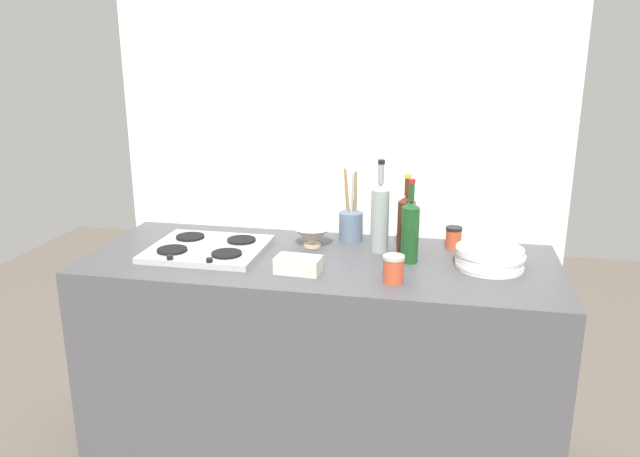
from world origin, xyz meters
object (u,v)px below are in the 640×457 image
object	(u,v)px
butter_dish	(298,265)
condiment_jar_rear	(454,237)
stovetop_hob	(208,248)
wine_bottle_mid_right	(406,222)
mixing_bowl	(312,236)
wine_bottle_mid_left	(380,216)
plate_stack	(490,258)
wine_bottle_leftmost	(410,231)
utensil_crock	(351,225)
condiment_jar_front	(393,269)

from	to	relation	value
butter_dish	condiment_jar_rear	bearing A→B (deg)	36.13
stovetop_hob	butter_dish	bearing A→B (deg)	-20.85
wine_bottle_mid_right	condiment_jar_rear	xyz separation A→B (m)	(0.19, 0.08, -0.08)
mixing_bowl	wine_bottle_mid_left	bearing A→B (deg)	-1.90
plate_stack	wine_bottle_mid_left	size ratio (longest dim) A/B	0.69
plate_stack	mixing_bowl	xyz separation A→B (m)	(-0.69, 0.12, 0.01)
wine_bottle_leftmost	condiment_jar_rear	bearing A→B (deg)	51.28
condiment_jar_rear	butter_dish	bearing A→B (deg)	-143.87
stovetop_hob	utensil_crock	size ratio (longest dim) A/B	1.46
butter_dish	utensil_crock	xyz separation A→B (m)	(0.12, 0.42, 0.04)
stovetop_hob	condiment_jar_rear	bearing A→B (deg)	14.37
butter_dish	condiment_jar_front	distance (m)	0.34
plate_stack	wine_bottle_mid_right	world-z (taller)	wine_bottle_mid_right
wine_bottle_mid_right	condiment_jar_front	world-z (taller)	wine_bottle_mid_right
utensil_crock	condiment_jar_rear	bearing A→B (deg)	-3.17
wine_bottle_mid_left	wine_bottle_mid_right	distance (m)	0.11
wine_bottle_leftmost	plate_stack	bearing A→B (deg)	-1.06
condiment_jar_rear	wine_bottle_mid_left	bearing A→B (deg)	-160.87
wine_bottle_mid_right	mixing_bowl	size ratio (longest dim) A/B	1.96
utensil_crock	mixing_bowl	bearing A→B (deg)	-140.81
utensil_crock	condiment_jar_rear	world-z (taller)	utensil_crock
wine_bottle_mid_left	plate_stack	bearing A→B (deg)	-14.66
condiment_jar_front	condiment_jar_rear	size ratio (longest dim) A/B	1.09
stovetop_hob	plate_stack	size ratio (longest dim) A/B	1.75
utensil_crock	condiment_jar_front	bearing A→B (deg)	-64.16
mixing_bowl	condiment_jar_rear	world-z (taller)	condiment_jar_rear
utensil_crock	condiment_jar_front	xyz separation A→B (m)	(0.22, -0.45, -0.02)
stovetop_hob	mixing_bowl	size ratio (longest dim) A/B	2.78
condiment_jar_front	mixing_bowl	bearing A→B (deg)	136.83
plate_stack	condiment_jar_front	xyz separation A→B (m)	(-0.33, -0.22, 0.01)
mixing_bowl	condiment_jar_rear	xyz separation A→B (m)	(0.56, 0.09, 0.00)
wine_bottle_leftmost	butter_dish	size ratio (longest dim) A/B	1.98
butter_dish	mixing_bowl	bearing A→B (deg)	92.88
wine_bottle_mid_left	wine_bottle_mid_right	size ratio (longest dim) A/B	1.18
wine_bottle_leftmost	mixing_bowl	size ratio (longest dim) A/B	2.00
wine_bottle_mid_left	stovetop_hob	bearing A→B (deg)	-167.76
wine_bottle_mid_left	condiment_jar_front	xyz separation A→B (m)	(0.08, -0.33, -0.10)
wine_bottle_mid_left	wine_bottle_leftmost	bearing A→B (deg)	-39.85
stovetop_hob	wine_bottle_mid_right	world-z (taller)	wine_bottle_mid_right
wine_bottle_mid_right	butter_dish	distance (m)	0.49
plate_stack	butter_dish	size ratio (longest dim) A/B	1.56
wine_bottle_mid_left	condiment_jar_rear	distance (m)	0.32
mixing_bowl	condiment_jar_rear	size ratio (longest dim) A/B	1.82
stovetop_hob	wine_bottle_leftmost	xyz separation A→B (m)	(0.79, 0.04, 0.11)
plate_stack	utensil_crock	distance (m)	0.60
wine_bottle_mid_left	condiment_jar_rear	size ratio (longest dim) A/B	4.19
butter_dish	condiment_jar_front	xyz separation A→B (m)	(0.34, -0.03, 0.02)
stovetop_hob	wine_bottle_mid_left	distance (m)	0.69
stovetop_hob	plate_stack	world-z (taller)	plate_stack
wine_bottle_leftmost	utensil_crock	bearing A→B (deg)	138.61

